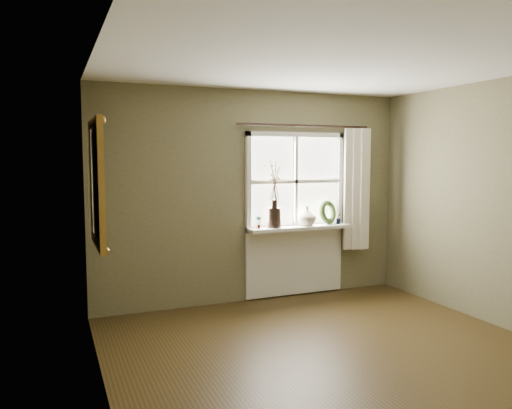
{
  "coord_description": "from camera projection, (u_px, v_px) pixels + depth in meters",
  "views": [
    {
      "loc": [
        -2.34,
        -3.43,
        1.78
      ],
      "look_at": [
        -0.28,
        1.55,
        1.27
      ],
      "focal_mm": 35.0,
      "sensor_mm": 36.0,
      "label": 1
    }
  ],
  "objects": [
    {
      "name": "dark_jug",
      "position": [
        274.0,
        218.0,
        6.15
      ],
      "size": [
        0.21,
        0.21,
        0.25
      ],
      "primitive_type": "cylinder",
      "rotation": [
        0.0,
        0.0,
        0.29
      ],
      "color": "black",
      "rests_on": "window_sill"
    },
    {
      "name": "potted_plant_right",
      "position": [
        339.0,
        218.0,
        6.5
      ],
      "size": [
        0.1,
        0.09,
        0.15
      ],
      "primitive_type": "imported",
      "rotation": [
        0.0,
        0.0,
        0.26
      ],
      "color": "#31471F",
      "rests_on": "window_sill"
    },
    {
      "name": "window_sill",
      "position": [
        299.0,
        228.0,
        6.29
      ],
      "size": [
        1.36,
        0.26,
        0.04
      ],
      "primitive_type": "cube",
      "color": "white",
      "rests_on": "wall_back"
    },
    {
      "name": "wall_left",
      "position": [
        99.0,
        230.0,
        3.31
      ],
      "size": [
        0.1,
        4.5,
        2.6
      ],
      "primitive_type": "cube",
      "color": "brown",
      "rests_on": "ground"
    },
    {
      "name": "wall_back",
      "position": [
        253.0,
        196.0,
        6.21
      ],
      "size": [
        4.0,
        0.1,
        2.6
      ],
      "primitive_type": "cube",
      "color": "brown",
      "rests_on": "ground"
    },
    {
      "name": "curtain_rod",
      "position": [
        305.0,
        126.0,
        6.25
      ],
      "size": [
        1.84,
        0.03,
        0.03
      ],
      "primitive_type": "cylinder",
      "rotation": [
        0.0,
        1.57,
        0.0
      ],
      "color": "black",
      "rests_on": "wall_back"
    },
    {
      "name": "ceiling",
      "position": [
        362.0,
        54.0,
        3.97
      ],
      "size": [
        4.5,
        4.5,
        0.0
      ],
      "primitive_type": "plane",
      "color": "silver",
      "rests_on": "ground"
    },
    {
      "name": "floor",
      "position": [
        356.0,
        369.0,
        4.21
      ],
      "size": [
        4.5,
        4.5,
        0.0
      ],
      "primitive_type": "plane",
      "color": "#362710",
      "rests_on": "ground"
    },
    {
      "name": "potted_plant_left",
      "position": [
        259.0,
        222.0,
        6.07
      ],
      "size": [
        0.1,
        0.08,
        0.16
      ],
      "primitive_type": "imported",
      "rotation": [
        0.0,
        0.0,
        -0.4
      ],
      "color": "#31471F",
      "rests_on": "window_sill"
    },
    {
      "name": "cream_vase",
      "position": [
        307.0,
        216.0,
        6.32
      ],
      "size": [
        0.29,
        0.29,
        0.25
      ],
      "primitive_type": "imported",
      "rotation": [
        0.0,
        0.0,
        -0.24
      ],
      "color": "beige",
      "rests_on": "window_sill"
    },
    {
      "name": "gilt_mirror",
      "position": [
        96.0,
        183.0,
        4.39
      ],
      "size": [
        0.1,
        0.95,
        1.14
      ],
      "color": "white",
      "rests_on": "wall_left"
    },
    {
      "name": "curtain",
      "position": [
        356.0,
        189.0,
        6.58
      ],
      "size": [
        0.36,
        0.12,
        1.59
      ],
      "primitive_type": "cube",
      "color": "silver",
      "rests_on": "wall_back"
    },
    {
      "name": "wreath",
      "position": [
        328.0,
        215.0,
        6.48
      ],
      "size": [
        0.35,
        0.26,
        0.33
      ],
      "primitive_type": "torus",
      "rotation": [
        1.36,
        0.0,
        0.42
      ],
      "color": "#31471F",
      "rests_on": "window_sill"
    },
    {
      "name": "window_frame",
      "position": [
        295.0,
        181.0,
        6.34
      ],
      "size": [
        1.36,
        0.06,
        1.24
      ],
      "color": "white",
      "rests_on": "wall_back"
    },
    {
      "name": "window_apron",
      "position": [
        295.0,
        260.0,
        6.43
      ],
      "size": [
        1.36,
        0.04,
        0.88
      ],
      "primitive_type": "cube",
      "color": "white",
      "rests_on": "ground"
    }
  ]
}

